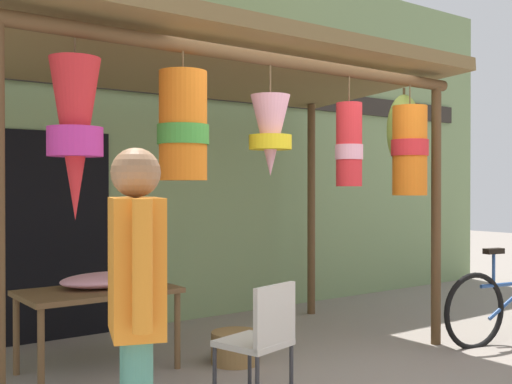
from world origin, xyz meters
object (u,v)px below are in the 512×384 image
display_table (98,298)px  folding_chair (262,335)px  customer_foreground (136,298)px  wicker_basket_by_table (236,347)px  flower_heap_on_table (108,280)px

display_table → folding_chair: folding_chair is taller
display_table → folding_chair: (0.51, -1.48, -0.08)m
display_table → customer_foreground: 2.30m
wicker_basket_by_table → folding_chair: bearing=-115.9°
folding_chair → wicker_basket_by_table: size_ratio=2.07×
display_table → folding_chair: size_ratio=1.42×
flower_heap_on_table → folding_chair: bearing=-75.3°
customer_foreground → flower_heap_on_table: bearing=69.8°
display_table → customer_foreground: size_ratio=0.72×
folding_chair → flower_heap_on_table: bearing=104.7°
flower_heap_on_table → wicker_basket_by_table: 1.19m
display_table → wicker_basket_by_table: 1.20m
wicker_basket_by_table → display_table: bearing=155.6°
flower_heap_on_table → folding_chair: folding_chair is taller
customer_foreground → display_table: bearing=71.8°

